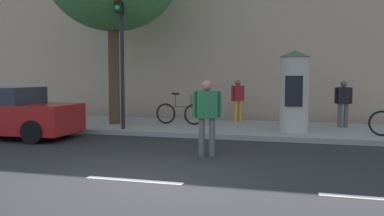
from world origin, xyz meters
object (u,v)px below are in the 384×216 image
Objects in this scene: traffic_light at (120,35)px; parked_car_silver at (0,113)px; poster_column at (294,90)px; pedestrian_with_backpack at (207,111)px; pedestrian_in_red_top at (238,98)px; pedestrian_near_pole at (343,100)px; bicycle_leaning at (180,113)px.

parked_car_silver is at bearing -153.81° from traffic_light.
traffic_light reaches higher than poster_column.
pedestrian_with_backpack is at bearing -9.93° from parked_car_silver.
traffic_light is 5.58m from poster_column.
pedestrian_with_backpack is 6.73m from parked_car_silver.
pedestrian_in_red_top is 1.01× the size of pedestrian_near_pole.
parked_car_silver is at bearing -143.78° from pedestrian_in_red_top.
pedestrian_with_backpack is at bearing -65.47° from bicycle_leaning.
bicycle_leaning is 0.38× the size of parked_car_silver.
poster_column is 4.16m from pedestrian_with_backpack.
pedestrian_near_pole is (3.31, 5.23, 0.02)m from pedestrian_with_backpack.
pedestrian_near_pole is at bearing 20.30° from traffic_light.
poster_column is at bearing -12.20° from bicycle_leaning.
parked_car_silver is (-9.93, -4.07, -0.31)m from pedestrian_near_pole.
parked_car_silver is at bearing 170.07° from pedestrian_with_backpack.
pedestrian_near_pole is 10.74m from parked_car_silver.
poster_column reaches higher than pedestrian_near_pole.
traffic_light is at bearing -169.21° from poster_column.
parked_car_silver is at bearing -157.74° from pedestrian_near_pole.
pedestrian_in_red_top is at bearing 44.31° from traffic_light.
poster_column is at bearing -135.26° from pedestrian_near_pole.
pedestrian_with_backpack is 1.14× the size of pedestrian_near_pole.
pedestrian_in_red_top is 0.87× the size of bicycle_leaning.
pedestrian_with_backpack reaches higher than pedestrian_in_red_top.
pedestrian_with_backpack reaches higher than pedestrian_near_pole.
bicycle_leaning is at bearing -173.09° from pedestrian_near_pole.
parked_car_silver is (-8.43, -2.57, -0.66)m from poster_column.
poster_column is 2.15m from pedestrian_near_pole.
pedestrian_in_red_top is (-2.06, 2.09, -0.35)m from poster_column.
traffic_light is at bearing -126.05° from bicycle_leaning.
parked_car_silver reaches higher than bicycle_leaning.
bicycle_leaning is 5.68m from parked_car_silver.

